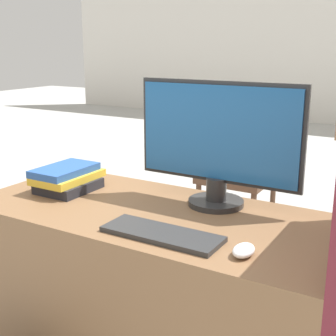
{
  "coord_description": "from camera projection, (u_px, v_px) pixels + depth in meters",
  "views": [
    {
      "loc": [
        0.84,
        -1.0,
        1.3
      ],
      "look_at": [
        0.09,
        0.27,
        0.9
      ],
      "focal_mm": 50.0,
      "sensor_mm": 36.0,
      "label": 1
    }
  ],
  "objects": [
    {
      "name": "far_chair",
      "position": [
        243.0,
        159.0,
        3.16
      ],
      "size": [
        0.44,
        0.44,
        0.99
      ],
      "rotation": [
        0.0,
        0.0,
        -0.51
      ],
      "color": "#4C3323",
      "rests_on": "ground_plane"
    },
    {
      "name": "keyboard",
      "position": [
        162.0,
        234.0,
        1.42
      ],
      "size": [
        0.37,
        0.13,
        0.02
      ],
      "color": "#2D2D2D",
      "rests_on": "desk"
    },
    {
      "name": "book_stack",
      "position": [
        67.0,
        178.0,
        1.86
      ],
      "size": [
        0.19,
        0.27,
        0.1
      ],
      "color": "#232328",
      "rests_on": "desk"
    },
    {
      "name": "desk",
      "position": [
        152.0,
        303.0,
        1.73
      ],
      "size": [
        1.32,
        0.6,
        0.73
      ],
      "color": "brown",
      "rests_on": "ground_plane"
    },
    {
      "name": "mouse",
      "position": [
        244.0,
        250.0,
        1.29
      ],
      "size": [
        0.06,
        0.09,
        0.03
      ],
      "color": "white",
      "rests_on": "desk"
    },
    {
      "name": "monitor",
      "position": [
        218.0,
        142.0,
        1.64
      ],
      "size": [
        0.61,
        0.2,
        0.45
      ],
      "color": "#282828",
      "rests_on": "desk"
    }
  ]
}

